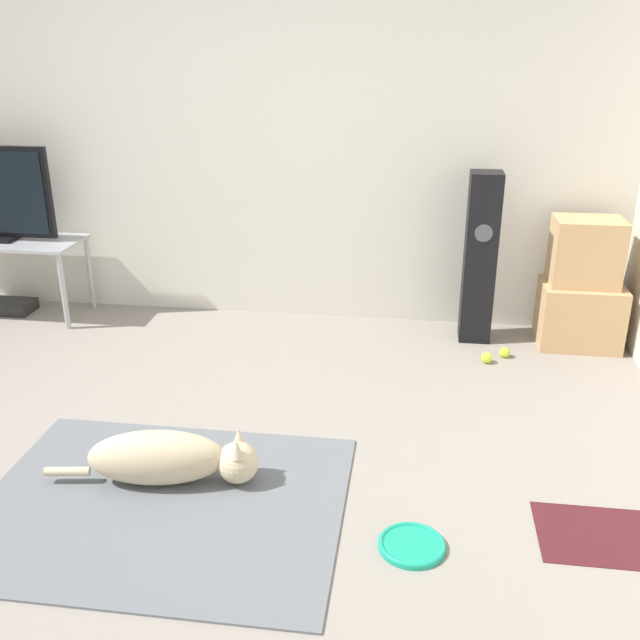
{
  "coord_description": "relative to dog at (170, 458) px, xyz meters",
  "views": [
    {
      "loc": [
        1.2,
        -2.62,
        1.87
      ],
      "look_at": [
        0.71,
        0.87,
        0.45
      ],
      "focal_mm": 40.0,
      "sensor_mm": 36.0,
      "label": 1
    }
  ],
  "objects": [
    {
      "name": "tennis_ball_near_speaker",
      "position": [
        1.61,
        1.58,
        -0.1
      ],
      "size": [
        0.07,
        0.07,
        0.07
      ],
      "color": "#C6E033",
      "rests_on": "ground_plane"
    },
    {
      "name": "area_rug",
      "position": [
        0.0,
        -0.15,
        -0.13
      ],
      "size": [
        1.55,
        1.23,
        0.01
      ],
      "color": "slate",
      "rests_on": "ground_plane"
    },
    {
      "name": "door_mat",
      "position": [
        1.93,
        -0.11,
        -0.13
      ],
      "size": [
        0.72,
        0.38,
        0.01
      ],
      "color": "#47191E",
      "rests_on": "ground_plane"
    },
    {
      "name": "wall_back",
      "position": [
        -0.17,
        2.16,
        1.14
      ],
      "size": [
        8.0,
        0.06,
        2.55
      ],
      "color": "beige",
      "rests_on": "ground_plane"
    },
    {
      "name": "cardboard_box_lower",
      "position": [
        2.08,
        1.85,
        0.07
      ],
      "size": [
        0.5,
        0.37,
        0.41
      ],
      "color": "tan",
      "rests_on": "ground_plane"
    },
    {
      "name": "floor_speaker",
      "position": [
        1.43,
        1.86,
        0.41
      ],
      "size": [
        0.2,
        0.2,
        1.09
      ],
      "color": "black",
      "rests_on": "ground_plane"
    },
    {
      "name": "cardboard_box_upper",
      "position": [
        2.07,
        1.87,
        0.48
      ],
      "size": [
        0.41,
        0.3,
        0.42
      ],
      "color": "tan",
      "rests_on": "cardboard_box_lower"
    },
    {
      "name": "frisbee",
      "position": [
        1.07,
        -0.28,
        -0.12
      ],
      "size": [
        0.27,
        0.27,
        0.03
      ],
      "color": "#199E7A",
      "rests_on": "ground_plane"
    },
    {
      "name": "ground_plane",
      "position": [
        -0.17,
        0.06,
        -0.13
      ],
      "size": [
        12.0,
        12.0,
        0.0
      ],
      "primitive_type": "plane",
      "color": "gray"
    },
    {
      "name": "tennis_ball_by_boxes",
      "position": [
        1.49,
        1.48,
        -0.1
      ],
      "size": [
        0.07,
        0.07,
        0.07
      ],
      "color": "#C6E033",
      "rests_on": "ground_plane"
    },
    {
      "name": "dog",
      "position": [
        0.0,
        0.0,
        0.0
      ],
      "size": [
        0.94,
        0.3,
        0.25
      ],
      "color": "beige",
      "rests_on": "area_rug"
    },
    {
      "name": "game_console",
      "position": [
        -1.86,
        1.88,
        -0.09
      ],
      "size": [
        0.33,
        0.22,
        0.08
      ],
      "color": "black",
      "rests_on": "ground_plane"
    }
  ]
}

